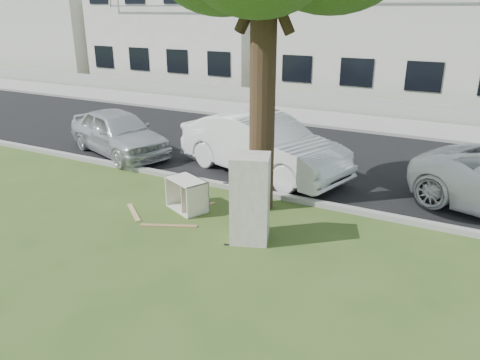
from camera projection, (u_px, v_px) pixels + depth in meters
The scene contains 16 objects.
ground at pixel (239, 244), 8.93m from camera, with size 120.00×120.00×0.00m, color #344D1B.
road at pixel (333, 159), 13.91m from camera, with size 120.00×7.00×0.01m, color black.
kerb_near at pixel (288, 200), 10.96m from camera, with size 120.00×0.18×0.12m, color gray.
kerb_far at pixel (362, 132), 16.86m from camera, with size 120.00×0.18×0.12m, color gray.
sidewalk at pixel (372, 124), 18.06m from camera, with size 120.00×2.80×0.01m, color gray.
low_wall at pixel (382, 108), 19.27m from camera, with size 120.00×0.15×0.70m, color gray.
townhouse_left at pixel (197, 20), 27.46m from camera, with size 10.20×8.16×7.04m.
townhouse_center at pixel (411, 19), 22.16m from camera, with size 11.22×8.16×7.44m.
filler_left at pixel (39, 22), 34.09m from camera, with size 16.00×9.00×6.40m, color beige.
fridge at pixel (250, 199), 8.82m from camera, with size 0.71×0.65×1.71m, color #B6B2A4.
cabinet at pixel (187, 194), 10.35m from camera, with size 0.92×0.57×0.71m, color white.
plank_a at pixel (169, 226), 9.66m from camera, with size 1.18×0.10×0.02m, color #967148.
plank_b at pixel (134, 212), 10.28m from camera, with size 1.00×0.10×0.02m, color tan.
plank_c at pixel (201, 206), 10.61m from camera, with size 0.71×0.08×0.02m, color tan.
car_center at pixel (262, 145), 12.48m from camera, with size 1.69×4.85×1.60m, color silver.
car_left at pixel (118, 132), 14.21m from camera, with size 1.60×3.99×1.36m, color #ACAFB4.
Camera 1 is at (3.71, -7.03, 4.26)m, focal length 35.00 mm.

